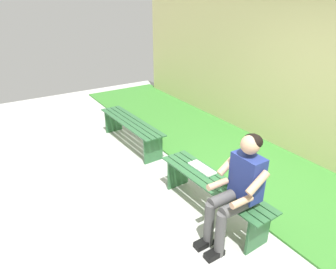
# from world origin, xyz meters

# --- Properties ---
(ground_plane) EXTENTS (10.00, 7.00, 0.04)m
(ground_plane) POSITION_xyz_m (1.14, 1.00, -0.02)
(ground_plane) COLOR #B2B2AD
(grass_strip) EXTENTS (9.00, 1.93, 0.03)m
(grass_strip) POSITION_xyz_m (1.14, -1.31, 0.01)
(grass_strip) COLOR #387A2D
(grass_strip) RESTS_ON ground
(brick_wall) EXTENTS (9.50, 0.24, 3.16)m
(brick_wall) POSITION_xyz_m (0.50, -2.31, 1.58)
(brick_wall) COLOR #D1C684
(brick_wall) RESTS_ON ground
(bench_near) EXTENTS (1.70, 0.45, 0.48)m
(bench_near) POSITION_xyz_m (0.00, 0.00, 0.36)
(bench_near) COLOR #2D6038
(bench_near) RESTS_ON ground
(bench_far) EXTENTS (1.75, 0.45, 0.48)m
(bench_far) POSITION_xyz_m (2.28, 0.00, 0.36)
(bench_far) COLOR #2D6038
(bench_far) RESTS_ON ground
(person_seated) EXTENTS (0.50, 0.69, 1.28)m
(person_seated) POSITION_xyz_m (-0.48, 0.10, 0.71)
(person_seated) COLOR navy
(person_seated) RESTS_ON ground
(apple) EXTENTS (0.08, 0.08, 0.08)m
(apple) POSITION_xyz_m (-0.13, -0.07, 0.51)
(apple) COLOR #72B738
(apple) RESTS_ON bench_near
(book_open) EXTENTS (0.42, 0.17, 0.02)m
(book_open) POSITION_xyz_m (0.30, -0.05, 0.49)
(book_open) COLOR white
(book_open) RESTS_ON bench_near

